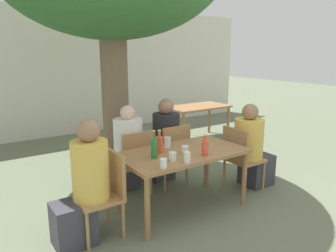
{
  "coord_description": "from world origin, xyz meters",
  "views": [
    {
      "loc": [
        -2.21,
        -2.95,
        1.9
      ],
      "look_at": [
        0.0,
        0.3,
        0.98
      ],
      "focal_mm": 35.0,
      "sensor_mm": 36.0,
      "label": 1
    }
  ],
  "objects_px": {
    "dining_table_front": "(182,158)",
    "green_bottle_2": "(154,148)",
    "patio_chair_2": "(134,160)",
    "drinking_glass_2": "(167,142)",
    "dining_table_back": "(198,110)",
    "patio_chair_3": "(172,152)",
    "person_seated_1": "(252,149)",
    "drinking_glass_1": "(187,157)",
    "patio_chair_0": "(105,189)",
    "person_seated_0": "(84,188)",
    "patio_chair_1": "(240,155)",
    "person_seated_2": "(126,152)",
    "person_seated_3": "(163,144)",
    "soda_bottle_0": "(205,147)",
    "drinking_glass_0": "(173,156)",
    "drinking_glass_3": "(163,163)",
    "soda_bottle_1": "(159,144)",
    "drinking_glass_4": "(185,150)"
  },
  "relations": [
    {
      "from": "person_seated_0",
      "to": "drinking_glass_3",
      "type": "bearing_deg",
      "value": 65.26
    },
    {
      "from": "patio_chair_1",
      "to": "patio_chair_0",
      "type": "bearing_deg",
      "value": 90.0
    },
    {
      "from": "dining_table_front",
      "to": "dining_table_back",
      "type": "bearing_deg",
      "value": 47.41
    },
    {
      "from": "patio_chair_1",
      "to": "soda_bottle_1",
      "type": "distance_m",
      "value": 1.29
    },
    {
      "from": "drinking_glass_0",
      "to": "drinking_glass_1",
      "type": "xyz_separation_m",
      "value": [
        0.09,
        -0.13,
        0.01
      ]
    },
    {
      "from": "patio_chair_2",
      "to": "person_seated_0",
      "type": "relative_size",
      "value": 0.71
    },
    {
      "from": "person_seated_1",
      "to": "green_bottle_2",
      "type": "xyz_separation_m",
      "value": [
        -1.62,
        -0.02,
        0.31
      ]
    },
    {
      "from": "dining_table_back",
      "to": "patio_chair_3",
      "type": "bearing_deg",
      "value": -137.42
    },
    {
      "from": "person_seated_3",
      "to": "person_seated_0",
      "type": "bearing_deg",
      "value": 29.85
    },
    {
      "from": "drinking_glass_1",
      "to": "person_seated_1",
      "type": "bearing_deg",
      "value": 13.54
    },
    {
      "from": "patio_chair_2",
      "to": "drinking_glass_1",
      "type": "xyz_separation_m",
      "value": [
        0.11,
        -0.98,
        0.29
      ]
    },
    {
      "from": "dining_table_back",
      "to": "patio_chair_2",
      "type": "bearing_deg",
      "value": -145.23
    },
    {
      "from": "person_seated_1",
      "to": "drinking_glass_0",
      "type": "bearing_deg",
      "value": 97.81
    },
    {
      "from": "dining_table_back",
      "to": "patio_chair_0",
      "type": "height_order",
      "value": "patio_chair_0"
    },
    {
      "from": "person_seated_0",
      "to": "drinking_glass_1",
      "type": "relative_size",
      "value": 10.62
    },
    {
      "from": "drinking_glass_0",
      "to": "person_seated_0",
      "type": "bearing_deg",
      "value": 167.5
    },
    {
      "from": "person_seated_2",
      "to": "soda_bottle_1",
      "type": "xyz_separation_m",
      "value": [
        0.04,
        -0.77,
        0.29
      ]
    },
    {
      "from": "dining_table_back",
      "to": "patio_chair_1",
      "type": "relative_size",
      "value": 1.5
    },
    {
      "from": "soda_bottle_0",
      "to": "drinking_glass_2",
      "type": "bearing_deg",
      "value": 109.15
    },
    {
      "from": "drinking_glass_2",
      "to": "drinking_glass_3",
      "type": "relative_size",
      "value": 1.31
    },
    {
      "from": "patio_chair_0",
      "to": "patio_chair_2",
      "type": "relative_size",
      "value": 1.0
    },
    {
      "from": "dining_table_back",
      "to": "soda_bottle_0",
      "type": "distance_m",
      "value": 3.33
    },
    {
      "from": "soda_bottle_1",
      "to": "green_bottle_2",
      "type": "distance_m",
      "value": 0.19
    },
    {
      "from": "drinking_glass_3",
      "to": "person_seated_0",
      "type": "bearing_deg",
      "value": 155.26
    },
    {
      "from": "dining_table_front",
      "to": "drinking_glass_4",
      "type": "xyz_separation_m",
      "value": [
        -0.02,
        -0.08,
        0.13
      ]
    },
    {
      "from": "green_bottle_2",
      "to": "person_seated_1",
      "type": "bearing_deg",
      "value": 0.83
    },
    {
      "from": "dining_table_back",
      "to": "green_bottle_2",
      "type": "distance_m",
      "value": 3.52
    },
    {
      "from": "dining_table_back",
      "to": "person_seated_1",
      "type": "height_order",
      "value": "person_seated_1"
    },
    {
      "from": "person_seated_3",
      "to": "drinking_glass_0",
      "type": "height_order",
      "value": "person_seated_3"
    },
    {
      "from": "dining_table_back",
      "to": "patio_chair_2",
      "type": "height_order",
      "value": "patio_chair_2"
    },
    {
      "from": "patio_chair_0",
      "to": "dining_table_front",
      "type": "bearing_deg",
      "value": 90.0
    },
    {
      "from": "soda_bottle_1",
      "to": "drinking_glass_4",
      "type": "distance_m",
      "value": 0.3
    },
    {
      "from": "soda_bottle_0",
      "to": "drinking_glass_0",
      "type": "distance_m",
      "value": 0.42
    },
    {
      "from": "soda_bottle_0",
      "to": "drinking_glass_4",
      "type": "relative_size",
      "value": 2.67
    },
    {
      "from": "drinking_glass_2",
      "to": "green_bottle_2",
      "type": "bearing_deg",
      "value": -143.5
    },
    {
      "from": "person_seated_2",
      "to": "soda_bottle_1",
      "type": "height_order",
      "value": "person_seated_2"
    },
    {
      "from": "person_seated_2",
      "to": "dining_table_back",
      "type": "bearing_deg",
      "value": -148.94
    },
    {
      "from": "dining_table_front",
      "to": "green_bottle_2",
      "type": "distance_m",
      "value": 0.45
    },
    {
      "from": "patio_chair_1",
      "to": "drinking_glass_1",
      "type": "height_order",
      "value": "patio_chair_1"
    },
    {
      "from": "patio_chair_2",
      "to": "drinking_glass_2",
      "type": "relative_size",
      "value": 6.84
    },
    {
      "from": "patio_chair_1",
      "to": "person_seated_2",
      "type": "bearing_deg",
      "value": 55.94
    },
    {
      "from": "patio_chair_2",
      "to": "drinking_glass_1",
      "type": "height_order",
      "value": "patio_chair_2"
    },
    {
      "from": "dining_table_front",
      "to": "drinking_glass_0",
      "type": "relative_size",
      "value": 15.62
    },
    {
      "from": "dining_table_back",
      "to": "person_seated_2",
      "type": "bearing_deg",
      "value": -148.94
    },
    {
      "from": "patio_chair_0",
      "to": "person_seated_3",
      "type": "distance_m",
      "value": 1.56
    },
    {
      "from": "patio_chair_0",
      "to": "person_seated_3",
      "type": "xyz_separation_m",
      "value": [
        1.29,
        0.87,
        0.06
      ]
    },
    {
      "from": "drinking_glass_0",
      "to": "person_seated_3",
      "type": "bearing_deg",
      "value": 61.35
    },
    {
      "from": "person_seated_0",
      "to": "green_bottle_2",
      "type": "xyz_separation_m",
      "value": [
        0.81,
        -0.02,
        0.28
      ]
    },
    {
      "from": "patio_chair_1",
      "to": "person_seated_0",
      "type": "relative_size",
      "value": 0.71
    },
    {
      "from": "dining_table_back",
      "to": "person_seated_3",
      "type": "bearing_deg",
      "value": -141.4
    }
  ]
}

